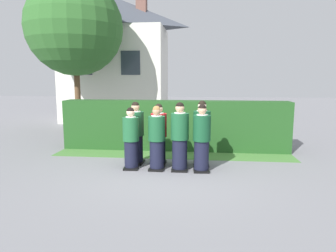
{
  "coord_description": "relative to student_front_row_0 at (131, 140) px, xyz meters",
  "views": [
    {
      "loc": [
        0.8,
        -7.25,
        2.23
      ],
      "look_at": [
        0.0,
        0.26,
        1.05
      ],
      "focal_mm": 32.77,
      "sensor_mm": 36.0,
      "label": 1
    }
  ],
  "objects": [
    {
      "name": "student_rear_row_0",
      "position": [
        0.02,
        0.49,
        0.05
      ],
      "size": [
        0.42,
        0.49,
        1.63
      ],
      "color": "black",
      "rests_on": "ground"
    },
    {
      "name": "student_front_row_1",
      "position": [
        0.64,
        -0.01,
        0.02
      ],
      "size": [
        0.41,
        0.46,
        1.58
      ],
      "color": "black",
      "rests_on": "ground"
    },
    {
      "name": "student_rear_row_3",
      "position": [
        1.73,
        0.51,
        0.07
      ],
      "size": [
        0.44,
        0.53,
        1.68
      ],
      "color": "black",
      "rests_on": "ground"
    },
    {
      "name": "student_front_row_2",
      "position": [
        1.2,
        0.0,
        0.07
      ],
      "size": [
        0.43,
        0.52,
        1.67
      ],
      "color": "black",
      "rests_on": "ground"
    },
    {
      "name": "student_front_row_0",
      "position": [
        0.0,
        0.0,
        0.0
      ],
      "size": [
        0.4,
        0.46,
        1.53
      ],
      "color": "black",
      "rests_on": "ground"
    },
    {
      "name": "school_building_main",
      "position": [
        -2.73,
        8.56,
        2.49
      ],
      "size": [
        5.44,
        3.31,
        6.28
      ],
      "color": "silver",
      "rests_on": "ground"
    },
    {
      "name": "oak_tree_left",
      "position": [
        -3.45,
        5.17,
        3.54
      ],
      "size": [
        3.91,
        3.91,
        6.24
      ],
      "color": "brown",
      "rests_on": "ground"
    },
    {
      "name": "student_rear_row_2",
      "position": [
        1.18,
        0.53,
        0.03
      ],
      "size": [
        0.42,
        0.48,
        1.6
      ],
      "color": "black",
      "rests_on": "ground"
    },
    {
      "name": "ground_plane",
      "position": [
        0.89,
        -0.01,
        -0.73
      ],
      "size": [
        60.0,
        60.0,
        0.0
      ],
      "primitive_type": "plane",
      "color": "slate"
    },
    {
      "name": "hedge",
      "position": [
        0.89,
        2.22,
        0.04
      ],
      "size": [
        7.0,
        0.7,
        1.54
      ],
      "color": "#214C1E",
      "rests_on": "ground"
    },
    {
      "name": "lawn_strip",
      "position": [
        0.89,
        1.42,
        -0.72
      ],
      "size": [
        7.0,
        0.9,
        0.01
      ],
      "primitive_type": "cube",
      "color": "#477A38",
      "rests_on": "ground"
    },
    {
      "name": "student_front_row_3",
      "position": [
        1.73,
        -0.02,
        0.05
      ],
      "size": [
        0.42,
        0.52,
        1.62
      ],
      "color": "black",
      "rests_on": "ground"
    },
    {
      "name": "student_in_red_blazer",
      "position": [
        0.63,
        0.49,
        0.03
      ],
      "size": [
        0.41,
        0.5,
        1.59
      ],
      "color": "black",
      "rests_on": "ground"
    }
  ]
}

